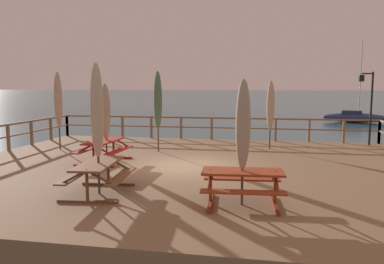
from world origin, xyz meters
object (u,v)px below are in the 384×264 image
at_px(picnic_table_back_left, 243,180).
at_px(patio_umbrella_tall_front, 58,100).
at_px(patio_umbrella_short_back, 106,112).
at_px(sailboat_distant, 355,117).
at_px(lamp_post_hooked, 368,97).
at_px(patio_umbrella_tall_back_right, 158,101).
at_px(patio_umbrella_tall_back_left, 243,126).
at_px(picnic_table_mid_centre, 104,146).
at_px(patio_umbrella_short_front, 97,111).
at_px(picnic_table_front_left, 98,171).
at_px(patio_umbrella_short_mid, 271,106).

relative_size(picnic_table_back_left, patio_umbrella_tall_front, 0.59).
xyz_separation_m(patio_umbrella_short_back, sailboat_distant, (14.03, 26.55, -2.09)).
distance_m(patio_umbrella_tall_front, lamp_post_hooked, 13.07).
distance_m(patio_umbrella_short_back, patio_umbrella_tall_back_right, 2.66).
height_order(patio_umbrella_tall_back_left, sailboat_distant, sailboat_distant).
bearing_deg(picnic_table_back_left, picnic_table_mid_centre, 141.65).
height_order(patio_umbrella_short_back, patio_umbrella_short_front, patio_umbrella_short_front).
xyz_separation_m(patio_umbrella_tall_back_left, patio_umbrella_tall_back_right, (-3.63, 6.29, 0.27)).
bearing_deg(picnic_table_front_left, patio_umbrella_tall_front, 126.54).
distance_m(picnic_table_front_left, lamp_post_hooked, 12.51).
distance_m(picnic_table_front_left, patio_umbrella_tall_back_left, 3.67).
height_order(picnic_table_front_left, patio_umbrella_short_front, patio_umbrella_short_front).
height_order(picnic_table_back_left, patio_umbrella_short_front, patio_umbrella_short_front).
distance_m(picnic_table_front_left, patio_umbrella_short_back, 4.08).
bearing_deg(picnic_table_mid_centre, patio_umbrella_short_mid, 34.37).
height_order(picnic_table_back_left, patio_umbrella_short_mid, patio_umbrella_short_mid).
bearing_deg(picnic_table_front_left, patio_umbrella_tall_back_left, -4.07).
distance_m(picnic_table_mid_centre, patio_umbrella_short_back, 1.15).
relative_size(picnic_table_mid_centre, picnic_table_back_left, 1.06).
relative_size(picnic_table_back_left, patio_umbrella_tall_back_left, 0.68).
bearing_deg(picnic_table_mid_centre, patio_umbrella_short_back, 48.62).
bearing_deg(patio_umbrella_short_front, patio_umbrella_short_back, 110.31).
bearing_deg(picnic_table_mid_centre, patio_umbrella_short_front, -68.43).
bearing_deg(lamp_post_hooked, patio_umbrella_short_back, -150.46).
bearing_deg(patio_umbrella_tall_back_right, patio_umbrella_short_mid, 17.86).
height_order(patio_umbrella_short_front, patio_umbrella_tall_back_right, patio_umbrella_tall_back_right).
distance_m(patio_umbrella_short_back, patio_umbrella_short_mid, 6.71).
distance_m(patio_umbrella_tall_back_left, patio_umbrella_tall_front, 9.77).
xyz_separation_m(picnic_table_back_left, patio_umbrella_tall_back_left, (-0.01, 0.01, 1.19)).
xyz_separation_m(picnic_table_mid_centre, picnic_table_front_left, (1.41, -3.61, -0.00)).
bearing_deg(sailboat_distant, picnic_table_back_left, -106.81).
bearing_deg(patio_umbrella_short_mid, patio_umbrella_tall_back_left, -95.52).
distance_m(picnic_table_mid_centre, sailboat_distant, 30.13).
distance_m(patio_umbrella_short_front, patio_umbrella_tall_front, 7.17).
relative_size(patio_umbrella_short_front, patio_umbrella_tall_back_right, 0.99).
xyz_separation_m(picnic_table_mid_centre, picnic_table_back_left, (4.88, -3.86, -0.01)).
height_order(patio_umbrella_short_front, sailboat_distant, sailboat_distant).
bearing_deg(sailboat_distant, patio_umbrella_short_back, -117.86).
bearing_deg(patio_umbrella_tall_back_right, picnic_table_mid_centre, -117.07).
distance_m(patio_umbrella_tall_back_left, patio_umbrella_short_mid, 7.73).
distance_m(patio_umbrella_short_mid, sailboat_distant, 24.40).
bearing_deg(patio_umbrella_short_front, picnic_table_back_left, -4.02).
relative_size(picnic_table_mid_centre, patio_umbrella_short_front, 0.63).
distance_m(patio_umbrella_short_back, patio_umbrella_tall_back_left, 6.21).
bearing_deg(patio_umbrella_tall_back_left, picnic_table_mid_centre, 141.66).
distance_m(picnic_table_back_left, patio_umbrella_short_front, 3.75).
bearing_deg(lamp_post_hooked, patio_umbrella_tall_back_left, -117.43).
relative_size(picnic_table_back_left, patio_umbrella_short_back, 0.69).
xyz_separation_m(patio_umbrella_short_front, lamp_post_hooked, (8.33, 9.19, 0.11)).
relative_size(picnic_table_mid_centre, patio_umbrella_short_mid, 0.70).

